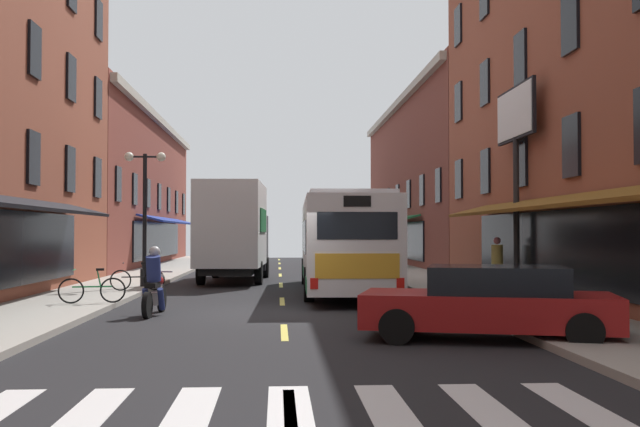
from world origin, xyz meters
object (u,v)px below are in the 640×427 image
object	(u,v)px
motorcycle_rider	(155,286)
street_lamp_twin	(145,211)
transit_bus	(342,243)
box_truck	(235,232)
sedan_near	(490,302)
sedan_mid	(246,255)
bicycle_near	(138,279)
pedestrian_mid	(497,263)
billboard_sign	(516,134)
bicycle_mid	(92,289)

from	to	relation	value
motorcycle_rider	street_lamp_twin	xyz separation A→B (m)	(-1.63, 7.63, 2.02)
transit_bus	box_truck	distance (m)	6.71
sedan_near	sedan_mid	size ratio (longest dim) A/B	1.02
sedan_near	street_lamp_twin	size ratio (longest dim) A/B	1.05
transit_bus	bicycle_near	size ratio (longest dim) A/B	6.86
sedan_mid	pedestrian_mid	size ratio (longest dim) A/B	2.79
sedan_mid	street_lamp_twin	size ratio (longest dim) A/B	1.03
billboard_sign	motorcycle_rider	world-z (taller)	billboard_sign
motorcycle_rider	bicycle_near	xyz separation A→B (m)	(-1.52, 5.87, -0.21)
box_truck	bicycle_mid	xyz separation A→B (m)	(-3.11, -10.20, -1.52)
bicycle_near	motorcycle_rider	bearing A→B (deg)	-75.51
billboard_sign	transit_bus	distance (m)	6.60
box_truck	motorcycle_rider	world-z (taller)	box_truck
street_lamp_twin	motorcycle_rider	bearing A→B (deg)	-77.95
transit_bus	sedan_mid	bearing A→B (deg)	103.34
bicycle_mid	pedestrian_mid	xyz separation A→B (m)	(11.77, 3.11, 0.52)
bicycle_mid	billboard_sign	bearing A→B (deg)	9.68
box_truck	street_lamp_twin	size ratio (longest dim) A/B	1.67
billboard_sign	pedestrian_mid	bearing A→B (deg)	104.21
sedan_near	motorcycle_rider	bearing A→B (deg)	147.07
transit_bus	sedan_mid	size ratio (longest dim) A/B	2.44
sedan_near	billboard_sign	bearing A→B (deg)	68.23
bicycle_mid	sedan_near	bearing A→B (deg)	-34.96
sedan_mid	motorcycle_rider	xyz separation A→B (m)	(-1.18, -23.05, -0.02)
bicycle_mid	street_lamp_twin	world-z (taller)	street_lamp_twin
billboard_sign	bicycle_near	xyz separation A→B (m)	(-11.66, 2.14, -4.47)
sedan_mid	bicycle_near	bearing A→B (deg)	-98.93
sedan_near	motorcycle_rider	distance (m)	8.19
bicycle_near	street_lamp_twin	bearing A→B (deg)	93.66
bicycle_mid	street_lamp_twin	distance (m)	6.36
billboard_sign	sedan_near	bearing A→B (deg)	-111.77
billboard_sign	street_lamp_twin	distance (m)	12.60
transit_bus	sedan_mid	xyz separation A→B (m)	(-3.94, 16.61, -0.92)
box_truck	sedan_mid	xyz separation A→B (m)	(-0.04, 11.17, -1.29)
sedan_mid	transit_bus	bearing A→B (deg)	-76.66
transit_bus	box_truck	size ratio (longest dim) A/B	1.50
billboard_sign	sedan_mid	xyz separation A→B (m)	(-8.96, 19.32, -4.24)
sedan_mid	bicycle_mid	size ratio (longest dim) A/B	2.81
transit_bus	sedan_near	bearing A→B (deg)	-80.86
pedestrian_mid	billboard_sign	bearing A→B (deg)	-101.53
sedan_near	bicycle_near	size ratio (longest dim) A/B	2.88
billboard_sign	box_truck	world-z (taller)	billboard_sign
sedan_near	bicycle_mid	world-z (taller)	sedan_near
sedan_mid	street_lamp_twin	distance (m)	15.80
transit_bus	bicycle_near	world-z (taller)	transit_bus
billboard_sign	box_truck	xyz separation A→B (m)	(-8.92, 8.15, -2.95)
sedan_mid	motorcycle_rider	distance (m)	23.08
bicycle_near	pedestrian_mid	world-z (taller)	pedestrian_mid
transit_bus	pedestrian_mid	xyz separation A→B (m)	(4.75, -1.65, -0.63)
transit_bus	motorcycle_rider	size ratio (longest dim) A/B	5.61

